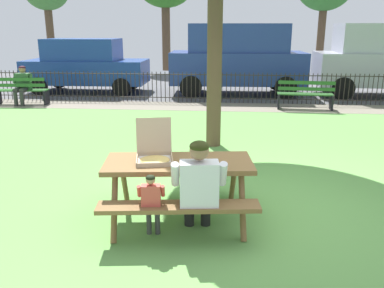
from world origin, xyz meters
TOP-DOWN VIEW (x-y plane):
  - ground at (0.00, 1.89)m, footprint 28.00×11.78m
  - cobblestone_walkway at (0.00, 7.08)m, footprint 28.00×1.40m
  - street_asphalt at (0.00, 11.78)m, footprint 28.00×7.99m
  - picnic_table_foreground at (-1.17, -0.43)m, footprint 1.96×1.68m
  - pizza_box_open at (-1.47, -0.41)m, footprint 0.52×0.55m
  - adult_at_table at (-0.88, -0.90)m, footprint 0.63×0.62m
  - child_at_table at (-1.40, -0.99)m, footprint 0.31×0.31m
  - iron_fence_streetside at (0.00, 7.78)m, footprint 23.33×0.03m
  - park_bench_left at (-7.02, 6.95)m, footprint 1.63×0.62m
  - park_bench_center at (1.69, 6.95)m, footprint 1.63×0.58m
  - person_on_park_bench at (-6.96, 6.97)m, footprint 0.61×0.59m
  - parked_car_far_left at (-5.83, 9.59)m, footprint 4.42×1.95m
  - parked_car_left at (-0.27, 9.59)m, footprint 4.75×2.17m

SIDE VIEW (x-z plane):
  - ground at x=0.00m, z-range -0.02..0.00m
  - street_asphalt at x=0.00m, z-range -0.01..0.00m
  - cobblestone_walkway at x=0.00m, z-range -0.01..0.00m
  - park_bench_left at x=-7.02m, z-range -0.01..0.84m
  - park_bench_center at x=1.69m, z-range -0.01..0.84m
  - iron_fence_streetside at x=0.00m, z-range 0.01..0.98m
  - child_at_table at x=-1.40m, z-range 0.09..0.91m
  - picnic_table_foreground at x=-1.17m, z-range 0.20..0.99m
  - adult_at_table at x=-0.88m, z-range 0.06..1.25m
  - person_on_park_bench at x=-6.96m, z-range 0.06..1.25m
  - pizza_box_open at x=-1.47m, z-range 0.62..1.11m
  - parked_car_far_left at x=-5.83m, z-range 0.04..1.98m
  - parked_car_left at x=-0.27m, z-range 0.08..2.54m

